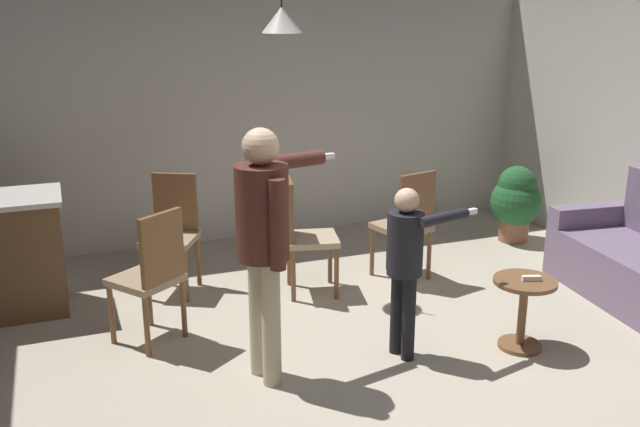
{
  "coord_description": "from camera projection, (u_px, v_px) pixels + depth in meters",
  "views": [
    {
      "loc": [
        -1.81,
        -3.7,
        2.34
      ],
      "look_at": [
        -0.19,
        0.52,
        1.0
      ],
      "focal_mm": 39.02,
      "sensor_mm": 36.0,
      "label": 1
    }
  ],
  "objects": [
    {
      "name": "ground",
      "position": [
        375.0,
        376.0,
        4.6
      ],
      "size": [
        7.68,
        7.68,
        0.0
      ],
      "primitive_type": "plane",
      "color": "#B2A893"
    },
    {
      "name": "spare_remote_on_table",
      "position": [
        531.0,
        278.0,
        4.82
      ],
      "size": [
        0.13,
        0.07,
        0.04
      ],
      "primitive_type": "cube",
      "rotation": [
        0.0,
        0.0,
        1.26
      ],
      "color": "white",
      "rests_on": "side_table_by_couch"
    },
    {
      "name": "ceiling_light_pendant",
      "position": [
        282.0,
        20.0,
        5.4
      ],
      "size": [
        0.32,
        0.32,
        0.55
      ],
      "color": "silver"
    },
    {
      "name": "dining_chair_near_wall",
      "position": [
        172.0,
        229.0,
        5.87
      ],
      "size": [
        0.57,
        0.57,
        1.0
      ],
      "rotation": [
        0.0,
        0.0,
        2.65
      ],
      "color": "brown",
      "rests_on": "ground"
    },
    {
      "name": "side_table_by_couch",
      "position": [
        523.0,
        305.0,
        4.89
      ],
      "size": [
        0.44,
        0.44,
        0.52
      ],
      "color": "brown",
      "rests_on": "ground"
    },
    {
      "name": "dining_chair_by_counter",
      "position": [
        407.0,
        221.0,
        6.08
      ],
      "size": [
        0.5,
        0.5,
        1.0
      ],
      "rotation": [
        0.0,
        0.0,
        0.23
      ],
      "color": "brown",
      "rests_on": "ground"
    },
    {
      "name": "potted_plant_corner",
      "position": [
        516.0,
        200.0,
        7.15
      ],
      "size": [
        0.52,
        0.52,
        0.8
      ],
      "color": "brown",
      "rests_on": "ground"
    },
    {
      "name": "wall_back",
      "position": [
        243.0,
        109.0,
        7.08
      ],
      "size": [
        6.4,
        0.1,
        2.7
      ],
      "primitive_type": "cube",
      "color": "beige",
      "rests_on": "ground"
    },
    {
      "name": "dining_chair_spare",
      "position": [
        152.0,
        272.0,
        4.9
      ],
      "size": [
        0.59,
        0.59,
        1.0
      ],
      "rotation": [
        0.0,
        0.0,
        0.62
      ],
      "color": "brown",
      "rests_on": "ground"
    },
    {
      "name": "person_adult",
      "position": [
        265.0,
        228.0,
        4.29
      ],
      "size": [
        0.77,
        0.58,
        1.66
      ],
      "rotation": [
        0.0,
        0.0,
        -1.37
      ],
      "color": "tan",
      "rests_on": "ground"
    },
    {
      "name": "person_child",
      "position": [
        406.0,
        254.0,
        4.66
      ],
      "size": [
        0.65,
        0.34,
        1.21
      ],
      "rotation": [
        0.0,
        0.0,
        -1.34
      ],
      "color": "black",
      "rests_on": "ground"
    },
    {
      "name": "dining_chair_centre_back",
      "position": [
        303.0,
        232.0,
        5.8
      ],
      "size": [
        0.5,
        0.5,
        1.0
      ],
      "rotation": [
        0.0,
        0.0,
        4.48
      ],
      "color": "brown",
      "rests_on": "ground"
    }
  ]
}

